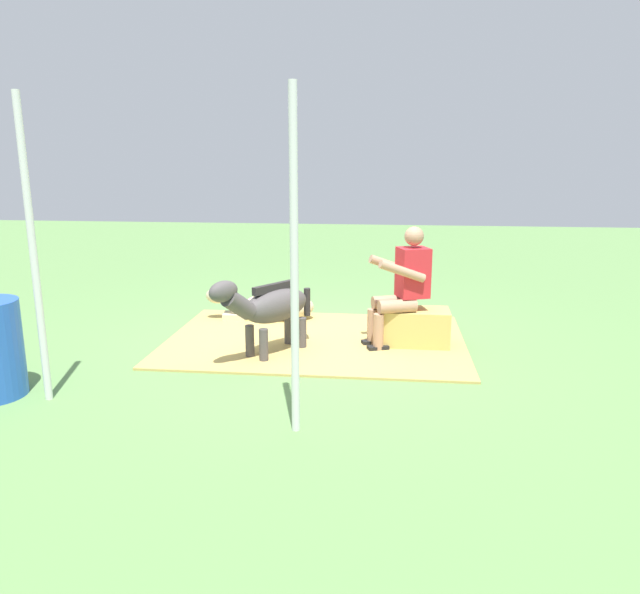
{
  "coord_description": "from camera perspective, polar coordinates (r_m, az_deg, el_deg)",
  "views": [
    {
      "loc": [
        -0.85,
        6.18,
        1.97
      ],
      "look_at": [
        -0.17,
        0.12,
        0.55
      ],
      "focal_mm": 33.57,
      "sensor_mm": 36.0,
      "label": 1
    }
  ],
  "objects": [
    {
      "name": "ground_plane",
      "position": [
        6.54,
        -1.39,
        -4.42
      ],
      "size": [
        24.0,
        24.0,
        0.0
      ],
      "primitive_type": "plane",
      "color": "#608C4C"
    },
    {
      "name": "hay_patch",
      "position": [
        6.61,
        -0.41,
        -4.11
      ],
      "size": [
        3.24,
        2.26,
        0.02
      ],
      "primitive_type": "cube",
      "color": "tan",
      "rests_on": "ground"
    },
    {
      "name": "hay_bale",
      "position": [
        6.47,
        9.1,
        -2.92
      ],
      "size": [
        0.7,
        0.41,
        0.4
      ],
      "primitive_type": "cube",
      "color": "tan",
      "rests_on": "ground"
    },
    {
      "name": "person_seated",
      "position": [
        6.31,
        7.89,
        1.32
      ],
      "size": [
        0.72,
        0.55,
        1.28
      ],
      "color": "tan",
      "rests_on": "ground"
    },
    {
      "name": "pony_standing",
      "position": [
        6.02,
        -4.81,
        -0.93
      ],
      "size": [
        0.91,
        1.17,
        0.87
      ],
      "color": "#4C4747",
      "rests_on": "ground"
    },
    {
      "name": "pony_lying",
      "position": [
        7.41,
        -4.77,
        -0.84
      ],
      "size": [
        1.35,
        0.49,
        0.42
      ],
      "color": "beige",
      "rests_on": "ground"
    },
    {
      "name": "tent_pole_left",
      "position": [
        4.17,
        -2.46,
        2.94
      ],
      "size": [
        0.06,
        0.06,
        2.47
      ],
      "primitive_type": "cylinder",
      "color": "silver",
      "rests_on": "ground"
    },
    {
      "name": "tent_pole_right",
      "position": [
        5.26,
        -25.66,
        3.78
      ],
      "size": [
        0.06,
        0.06,
        2.47
      ],
      "primitive_type": "cylinder",
      "color": "silver",
      "rests_on": "ground"
    }
  ]
}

